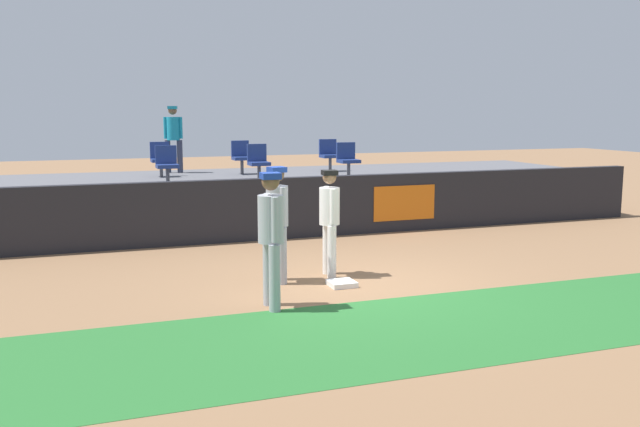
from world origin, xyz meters
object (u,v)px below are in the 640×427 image
(player_runner_visitor, at_px, (277,216))
(player_coach_visitor, at_px, (271,231))
(seat_back_center, at_px, (241,155))
(seat_front_left, at_px, (167,163))
(seat_back_right, at_px, (329,153))
(seat_back_left, at_px, (161,157))
(seat_front_right, at_px, (348,158))
(first_base, at_px, (342,284))
(seat_front_center, at_px, (258,160))
(spectator_hooded, at_px, (173,134))
(player_fielder_home, at_px, (330,215))

(player_runner_visitor, xyz_separation_m, player_coach_visitor, (-0.49, -1.39, 0.03))
(player_coach_visitor, height_order, seat_back_center, seat_back_center)
(player_runner_visitor, distance_m, seat_front_left, 5.14)
(seat_back_right, xyz_separation_m, seat_back_left, (-4.38, -0.00, -0.00))
(seat_front_right, bearing_deg, seat_back_left, 156.68)
(seat_back_center, bearing_deg, seat_front_left, -139.29)
(player_coach_visitor, bearing_deg, first_base, 122.00)
(seat_front_center, bearing_deg, seat_back_left, 137.59)
(seat_front_right, height_order, spectator_hooded, spectator_hooded)
(seat_front_right, xyz_separation_m, seat_front_left, (-4.26, -0.00, -0.00))
(player_fielder_home, bearing_deg, seat_front_right, 160.90)
(seat_back_left, bearing_deg, first_base, -76.28)
(seat_front_center, height_order, spectator_hooded, spectator_hooded)
(seat_back_left, bearing_deg, player_fielder_home, -74.43)
(player_runner_visitor, bearing_deg, seat_front_left, -177.05)
(player_fielder_home, relative_size, player_coach_visitor, 0.93)
(seat_back_right, xyz_separation_m, spectator_hooded, (-3.93, 0.93, 0.52))
(player_runner_visitor, xyz_separation_m, spectator_hooded, (-0.49, 7.74, 1.02))
(player_coach_visitor, height_order, seat_front_left, seat_front_left)
(player_runner_visitor, distance_m, seat_front_center, 5.13)
(seat_back_center, bearing_deg, player_runner_visitor, -98.84)
(seat_back_left, height_order, spectator_hooded, spectator_hooded)
(seat_front_left, xyz_separation_m, spectator_hooded, (0.54, 2.73, 0.52))
(seat_front_right, bearing_deg, player_runner_visitor, -122.82)
(seat_back_right, height_order, seat_back_left, same)
(first_base, distance_m, seat_front_center, 5.81)
(player_runner_visitor, distance_m, player_coach_visitor, 1.48)
(player_runner_visitor, bearing_deg, seat_back_right, 144.48)
(seat_back_center, relative_size, spectator_hooded, 0.49)
(seat_back_right, distance_m, seat_back_left, 4.38)
(player_runner_visitor, xyz_separation_m, seat_front_right, (3.23, 5.01, 0.50))
(seat_back_left, bearing_deg, seat_back_right, 0.00)
(player_fielder_home, height_order, spectator_hooded, spectator_hooded)
(player_coach_visitor, xyz_separation_m, seat_front_right, (3.72, 6.40, 0.48))
(seat_back_center, distance_m, seat_front_left, 2.76)
(seat_front_center, xyz_separation_m, seat_back_center, (0.03, 1.80, 0.00))
(player_runner_visitor, relative_size, seat_back_center, 2.19)
(seat_front_right, height_order, seat_back_center, same)
(first_base, bearing_deg, seat_front_left, 108.67)
(player_coach_visitor, height_order, seat_front_right, seat_front_right)
(seat_back_right, distance_m, seat_front_left, 4.82)
(player_coach_visitor, distance_m, seat_front_right, 7.42)
(player_fielder_home, distance_m, seat_back_left, 6.98)
(player_fielder_home, bearing_deg, seat_front_left, -152.15)
(player_coach_visitor, distance_m, seat_front_center, 6.59)
(seat_back_right, bearing_deg, player_coach_visitor, -115.63)
(seat_back_right, relative_size, seat_front_left, 1.00)
(seat_back_center, bearing_deg, seat_back_right, 0.01)
(first_base, distance_m, player_runner_visitor, 1.47)
(seat_front_center, bearing_deg, seat_back_center, 88.93)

